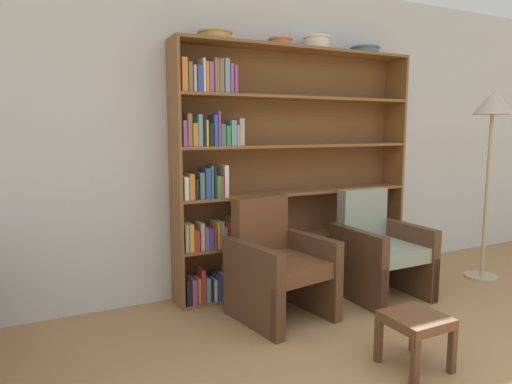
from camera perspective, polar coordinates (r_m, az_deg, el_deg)
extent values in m
cube|color=silver|center=(4.34, 4.40, 6.87)|extent=(12.00, 0.06, 2.75)
cube|color=brown|center=(3.70, -10.02, 1.99)|extent=(0.02, 0.30, 2.16)
cube|color=brown|center=(4.87, 16.73, 3.17)|extent=(0.02, 0.30, 2.16)
cube|color=brown|center=(4.21, 5.41, 17.34)|extent=(2.26, 0.30, 0.03)
cube|color=brown|center=(4.39, 5.04, -11.25)|extent=(2.26, 0.30, 0.03)
cube|color=brown|center=(4.29, 4.20, 2.89)|extent=(2.26, 0.01, 2.16)
cube|color=black|center=(3.88, -8.71, -12.06)|extent=(0.04, 0.17, 0.22)
cube|color=#994C99|center=(3.90, -8.03, -12.01)|extent=(0.04, 0.17, 0.21)
cube|color=orange|center=(3.89, -7.33, -12.00)|extent=(0.02, 0.13, 0.21)
cube|color=red|center=(3.90, -6.91, -11.42)|extent=(0.03, 0.15, 0.28)
cube|color=#669EB2|center=(3.93, -6.36, -11.82)|extent=(0.04, 0.17, 0.20)
cube|color=black|center=(3.94, -5.85, -11.88)|extent=(0.02, 0.16, 0.19)
cube|color=white|center=(3.94, -5.36, -11.97)|extent=(0.03, 0.13, 0.18)
cube|color=#334CB2|center=(3.96, -4.90, -11.57)|extent=(0.03, 0.16, 0.22)
cube|color=white|center=(3.97, -4.20, -11.57)|extent=(0.04, 0.14, 0.21)
cube|color=#4C756B|center=(3.98, -3.81, -11.06)|extent=(0.02, 0.16, 0.27)
cube|color=#388C47|center=(4.01, -3.33, -11.70)|extent=(0.04, 0.15, 0.16)
cube|color=brown|center=(4.27, 5.11, -5.58)|extent=(2.26, 0.30, 0.03)
cube|color=#B2A899|center=(3.76, -8.99, -5.54)|extent=(0.03, 0.18, 0.23)
cube|color=gold|center=(3.75, -8.33, -5.57)|extent=(0.04, 0.14, 0.22)
cube|color=red|center=(3.79, -7.79, -5.84)|extent=(0.04, 0.19, 0.17)
cube|color=#B2A899|center=(3.78, -6.99, -5.44)|extent=(0.03, 0.14, 0.22)
cube|color=#994C99|center=(3.80, -6.50, -5.66)|extent=(0.03, 0.16, 0.18)
cube|color=#334CB2|center=(3.83, -6.05, -5.65)|extent=(0.04, 0.18, 0.17)
cube|color=red|center=(3.83, -5.51, -5.63)|extent=(0.02, 0.17, 0.17)
cube|color=gold|center=(3.84, -5.12, -5.23)|extent=(0.02, 0.18, 0.22)
cube|color=#B2A899|center=(3.84, -4.53, -5.25)|extent=(0.03, 0.14, 0.22)
cube|color=#B2A899|center=(3.87, -4.20, -5.44)|extent=(0.03, 0.17, 0.18)
cube|color=red|center=(3.87, -3.58, -5.21)|extent=(0.04, 0.15, 0.21)
cube|color=#388C47|center=(3.89, -3.21, -4.82)|extent=(0.02, 0.18, 0.25)
cube|color=brown|center=(4.19, 5.18, 0.03)|extent=(2.26, 0.30, 0.02)
cube|color=white|center=(3.68, -9.02, 0.52)|extent=(0.04, 0.17, 0.18)
cube|color=orange|center=(3.67, -8.24, 0.69)|extent=(0.04, 0.12, 0.21)
cube|color=black|center=(3.71, -7.77, 0.47)|extent=(0.03, 0.18, 0.17)
cube|color=#4C756B|center=(3.73, -7.19, 0.87)|extent=(0.04, 0.20, 0.21)
cube|color=#334CB2|center=(3.73, -6.35, 1.13)|extent=(0.04, 0.15, 0.25)
cube|color=#388C47|center=(3.73, -5.82, 1.33)|extent=(0.02, 0.14, 0.27)
cube|color=black|center=(3.76, -5.56, 1.38)|extent=(0.02, 0.18, 0.27)
cube|color=#388C47|center=(3.78, -5.10, 0.75)|extent=(0.04, 0.18, 0.18)
cube|color=red|center=(3.79, -4.67, 0.76)|extent=(0.02, 0.19, 0.18)
cube|color=white|center=(3.80, -4.18, 1.43)|extent=(0.04, 0.19, 0.26)
cube|color=brown|center=(4.15, 5.26, 5.80)|extent=(2.26, 0.30, 0.02)
cube|color=#994C99|center=(3.63, -9.13, 7.24)|extent=(0.03, 0.13, 0.20)
cube|color=#7F6B4C|center=(3.64, -8.54, 7.66)|extent=(0.03, 0.13, 0.25)
cube|color=orange|center=(3.65, -7.84, 7.10)|extent=(0.04, 0.13, 0.18)
cube|color=#669EB2|center=(3.67, -7.24, 7.63)|extent=(0.03, 0.13, 0.25)
cube|color=black|center=(3.70, -6.90, 7.37)|extent=(0.02, 0.18, 0.21)
cube|color=gold|center=(3.69, -6.40, 7.32)|extent=(0.02, 0.13, 0.21)
cube|color=black|center=(3.72, -5.98, 7.16)|extent=(0.04, 0.16, 0.18)
cube|color=#334CB2|center=(3.73, -5.42, 7.66)|extent=(0.03, 0.16, 0.25)
cube|color=#994C99|center=(3.72, -4.87, 7.88)|extent=(0.02, 0.12, 0.28)
cube|color=#4C756B|center=(3.74, -4.48, 7.12)|extent=(0.04, 0.14, 0.18)
cube|color=#388C47|center=(3.79, -3.99, 7.03)|extent=(0.04, 0.20, 0.16)
cube|color=#669EB2|center=(3.79, -3.22, 7.37)|extent=(0.04, 0.16, 0.21)
cube|color=#B2A899|center=(3.80, -2.66, 7.09)|extent=(0.02, 0.15, 0.17)
cube|color=#B2A899|center=(3.83, -2.29, 7.50)|extent=(0.04, 0.18, 0.22)
cube|color=brown|center=(4.16, 5.33, 11.61)|extent=(2.26, 0.30, 0.02)
cube|color=orange|center=(3.66, -9.21, 14.23)|extent=(0.04, 0.15, 0.25)
cube|color=#7F6B4C|center=(3.69, -8.59, 13.96)|extent=(0.03, 0.18, 0.22)
cube|color=#B2A899|center=(3.68, -7.91, 13.82)|extent=(0.02, 0.13, 0.20)
cube|color=#334CB2|center=(3.71, -7.38, 13.79)|extent=(0.04, 0.17, 0.20)
cube|color=white|center=(3.72, -6.86, 14.22)|extent=(0.02, 0.16, 0.26)
cube|color=orange|center=(3.72, -6.42, 14.05)|extent=(0.02, 0.14, 0.23)
cube|color=#994C99|center=(3.74, -6.01, 14.00)|extent=(0.04, 0.17, 0.23)
cube|color=#7F6B4C|center=(3.77, -5.43, 14.18)|extent=(0.04, 0.20, 0.26)
cube|color=#7F6B4C|center=(3.77, -4.71, 14.19)|extent=(0.04, 0.15, 0.26)
cube|color=#669EB2|center=(3.77, -3.94, 14.23)|extent=(0.04, 0.13, 0.27)
cube|color=#994C99|center=(3.79, -3.38, 13.92)|extent=(0.03, 0.14, 0.23)
cube|color=#994C99|center=(3.82, -2.98, 13.79)|extent=(0.02, 0.17, 0.22)
cylinder|color=tan|center=(3.86, -5.15, 18.86)|extent=(0.26, 0.26, 0.06)
torus|color=tan|center=(3.87, -5.15, 19.23)|extent=(0.29, 0.29, 0.02)
cylinder|color=#C67547|center=(4.12, 3.05, 18.17)|extent=(0.19, 0.19, 0.06)
torus|color=#C67547|center=(4.13, 3.06, 18.51)|extent=(0.21, 0.21, 0.02)
cylinder|color=silver|center=(4.32, 7.60, 17.96)|extent=(0.22, 0.22, 0.11)
torus|color=silver|center=(4.33, 7.61, 18.59)|extent=(0.25, 0.25, 0.02)
cylinder|color=slate|center=(4.64, 13.45, 16.81)|extent=(0.26, 0.26, 0.06)
torus|color=slate|center=(4.64, 13.46, 17.10)|extent=(0.28, 0.28, 0.02)
cube|color=brown|center=(3.58, 10.01, -12.84)|extent=(0.08, 0.08, 0.38)
cube|color=brown|center=(3.22, 2.70, -15.14)|extent=(0.08, 0.08, 0.38)
cube|color=brown|center=(4.00, 3.62, -10.48)|extent=(0.08, 0.08, 0.38)
cube|color=brown|center=(3.69, -3.38, -12.13)|extent=(0.08, 0.08, 0.38)
cube|color=brown|center=(3.54, 3.24, -9.22)|extent=(0.58, 0.71, 0.12)
cube|color=brown|center=(3.69, 0.51, -4.23)|extent=(0.49, 0.20, 0.47)
cube|color=brown|center=(3.75, 6.60, -9.90)|extent=(0.19, 0.68, 0.62)
cube|color=brown|center=(3.41, -0.50, -11.66)|extent=(0.19, 0.68, 0.62)
cube|color=brown|center=(4.17, 21.24, -10.26)|extent=(0.07, 0.07, 0.38)
cube|color=brown|center=(3.78, 15.35, -11.88)|extent=(0.07, 0.07, 0.38)
cube|color=brown|center=(4.58, 15.49, -8.40)|extent=(0.07, 0.07, 0.38)
cube|color=brown|center=(4.22, 9.70, -9.59)|extent=(0.07, 0.07, 0.38)
cube|color=gray|center=(4.12, 15.54, -7.06)|extent=(0.48, 0.64, 0.12)
cube|color=gray|center=(4.26, 13.13, -2.78)|extent=(0.48, 0.12, 0.47)
cube|color=brown|center=(4.33, 18.25, -7.79)|extent=(0.08, 0.68, 0.62)
cube|color=brown|center=(3.96, 12.47, -9.03)|extent=(0.08, 0.68, 0.62)
cylinder|color=tan|center=(5.09, 26.32, -9.40)|extent=(0.32, 0.32, 0.02)
cylinder|color=tan|center=(4.92, 26.88, -0.54)|extent=(0.04, 0.04, 1.57)
cone|color=#BCB29E|center=(4.89, 27.54, 10.01)|extent=(0.35, 0.35, 0.24)
cube|color=brown|center=(3.09, 15.06, -17.51)|extent=(0.04, 0.04, 0.28)
cube|color=brown|center=(3.28, 19.14, -16.12)|extent=(0.04, 0.04, 0.28)
cube|color=brown|center=(2.90, 19.25, -19.48)|extent=(0.04, 0.04, 0.28)
cube|color=brown|center=(3.10, 23.31, -17.79)|extent=(0.04, 0.04, 0.28)
cube|color=brown|center=(3.02, 19.34, -14.82)|extent=(0.34, 0.34, 0.06)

